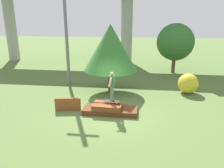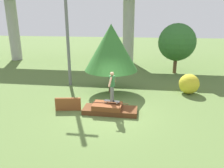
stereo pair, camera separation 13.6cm
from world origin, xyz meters
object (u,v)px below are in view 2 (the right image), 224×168
at_px(skateboard, 112,101).
at_px(skater, 112,85).
at_px(tree_behind_right, 177,42).
at_px(tree_behind_left, 111,48).
at_px(bush_yellow_flowering, 189,84).
at_px(utility_pole, 67,24).

xyz_separation_m(skateboard, skater, (0.00, 0.00, 0.83)).
bearing_deg(skateboard, tree_behind_right, 64.42).
height_order(tree_behind_left, bush_yellow_flowering, tree_behind_left).
bearing_deg(skater, tree_behind_left, 98.95).
xyz_separation_m(utility_pole, tree_behind_right, (7.54, 4.42, -1.53)).
xyz_separation_m(skater, tree_behind_right, (4.07, 8.50, 1.10)).
distance_m(skateboard, utility_pole, 6.38).
relative_size(skateboard, tree_behind_left, 0.19).
bearing_deg(skateboard, utility_pole, 130.37).
distance_m(skater, bush_yellow_flowering, 5.53).
bearing_deg(tree_behind_right, bush_yellow_flowering, -87.98).
height_order(skateboard, bush_yellow_flowering, bush_yellow_flowering).
height_order(skater, tree_behind_right, tree_behind_right).
height_order(skateboard, tree_behind_left, tree_behind_left).
bearing_deg(utility_pole, tree_behind_left, -19.72).
bearing_deg(utility_pole, tree_behind_right, 30.38).
height_order(utility_pole, bush_yellow_flowering, utility_pole).
bearing_deg(skater, utility_pole, 130.37).
bearing_deg(tree_behind_right, skater, -115.58).
height_order(utility_pole, tree_behind_left, utility_pole).
distance_m(tree_behind_left, tree_behind_right, 7.14).
bearing_deg(bush_yellow_flowering, tree_behind_right, 92.02).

